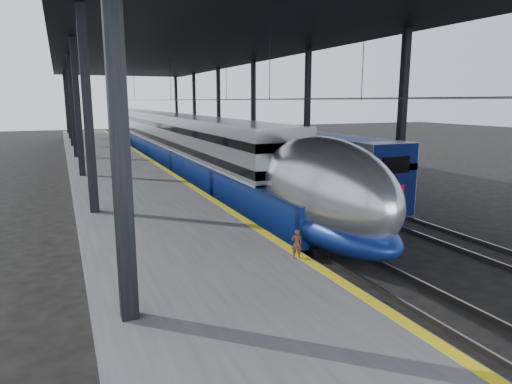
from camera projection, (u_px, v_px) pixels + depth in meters
ground at (277, 254)px, 16.43m from camera, size 160.00×160.00×0.00m
platform at (114, 170)px, 33.02m from camera, size 6.00×80.00×1.00m
yellow_strip at (152, 161)px, 33.99m from camera, size 0.30×80.00×0.01m
rails at (219, 169)px, 36.18m from camera, size 6.52×80.00×0.16m
canopy at (183, 49)px, 33.40m from camera, size 18.00×75.00×9.47m
tgv_train at (166, 139)px, 41.79m from camera, size 3.00×65.20×4.30m
second_train at (212, 138)px, 45.35m from camera, size 2.57×56.05×3.54m
child at (297, 244)px, 12.95m from camera, size 0.36×0.30×0.85m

